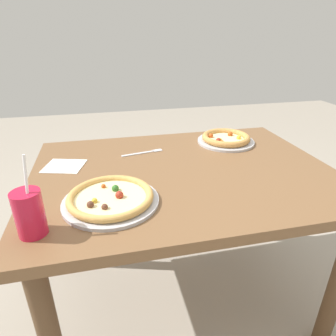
{
  "coord_description": "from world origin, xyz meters",
  "views": [
    {
      "loc": [
        -0.31,
        -1.08,
        1.29
      ],
      "look_at": [
        -0.08,
        -0.04,
        0.78
      ],
      "focal_mm": 31.42,
      "sensor_mm": 36.0,
      "label": 1
    }
  ],
  "objects_px": {
    "pizza_far": "(226,139)",
    "fork": "(144,153)",
    "drink_cup_colored": "(29,213)",
    "pizza_near": "(111,198)"
  },
  "relations": [
    {
      "from": "pizza_near",
      "to": "drink_cup_colored",
      "type": "xyz_separation_m",
      "value": [
        -0.23,
        -0.12,
        0.05
      ]
    },
    {
      "from": "fork",
      "to": "drink_cup_colored",
      "type": "bearing_deg",
      "value": -126.94
    },
    {
      "from": "drink_cup_colored",
      "to": "fork",
      "type": "height_order",
      "value": "drink_cup_colored"
    },
    {
      "from": "pizza_far",
      "to": "drink_cup_colored",
      "type": "bearing_deg",
      "value": -145.11
    },
    {
      "from": "pizza_near",
      "to": "fork",
      "type": "xyz_separation_m",
      "value": [
        0.18,
        0.42,
        -0.02
      ]
    },
    {
      "from": "pizza_near",
      "to": "drink_cup_colored",
      "type": "distance_m",
      "value": 0.26
    },
    {
      "from": "pizza_far",
      "to": "fork",
      "type": "height_order",
      "value": "pizza_far"
    },
    {
      "from": "pizza_far",
      "to": "fork",
      "type": "xyz_separation_m",
      "value": [
        -0.44,
        -0.05,
        -0.02
      ]
    },
    {
      "from": "pizza_far",
      "to": "fork",
      "type": "distance_m",
      "value": 0.44
    },
    {
      "from": "pizza_near",
      "to": "fork",
      "type": "relative_size",
      "value": 1.63
    }
  ]
}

